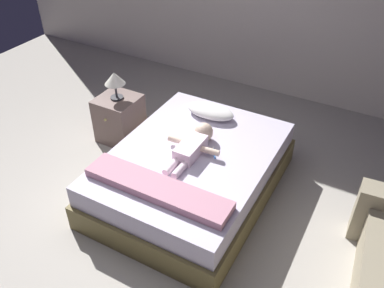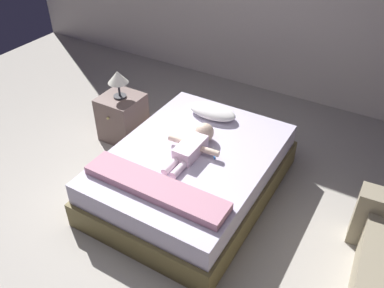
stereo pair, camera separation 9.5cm
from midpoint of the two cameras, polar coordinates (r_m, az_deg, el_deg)
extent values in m
plane|color=#A9A298|center=(3.73, -8.45, -10.95)|extent=(8.00, 8.00, 0.00)
cube|color=brown|center=(3.90, 0.70, -5.23)|extent=(1.42, 1.90, 0.26)
cube|color=silver|center=(3.75, 0.72, -2.54)|extent=(1.36, 1.83, 0.21)
ellipsoid|color=white|center=(4.15, 3.56, 4.62)|extent=(0.52, 0.26, 0.12)
cube|color=white|center=(3.62, 0.53, -0.67)|extent=(0.18, 0.36, 0.13)
sphere|color=beige|center=(3.79, 2.49, 1.66)|extent=(0.18, 0.18, 0.18)
cylinder|color=beige|center=(3.73, -1.28, 0.57)|extent=(0.18, 0.07, 0.06)
cylinder|color=beige|center=(3.60, 3.27, -1.05)|extent=(0.18, 0.07, 0.06)
cylinder|color=white|center=(3.48, -2.32, -3.16)|extent=(0.06, 0.20, 0.06)
cylinder|color=white|center=(3.45, -1.09, -3.64)|extent=(0.06, 0.20, 0.06)
cube|color=#3A89EF|center=(3.67, 3.89, -1.39)|extent=(0.09, 0.13, 0.01)
cube|color=white|center=(3.72, 3.80, -0.53)|extent=(0.02, 0.03, 0.01)
cube|color=#6B5650|center=(4.61, -9.23, 3.76)|extent=(0.43, 0.43, 0.52)
sphere|color=tan|center=(4.41, -11.24, 3.59)|extent=(0.03, 0.03, 0.03)
cylinder|color=#333338|center=(4.47, -9.57, 6.69)|extent=(0.14, 0.14, 0.02)
cylinder|color=#333338|center=(4.43, -9.69, 7.67)|extent=(0.02, 0.02, 0.16)
cone|color=silver|center=(4.36, -9.88, 9.33)|extent=(0.22, 0.22, 0.13)
cube|color=#BE8397|center=(3.28, -4.43, -6.16)|extent=(1.28, 0.27, 0.07)
camera|label=1|loc=(0.05, -89.25, 0.56)|focal=37.65mm
camera|label=2|loc=(0.05, 90.75, -0.56)|focal=37.65mm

